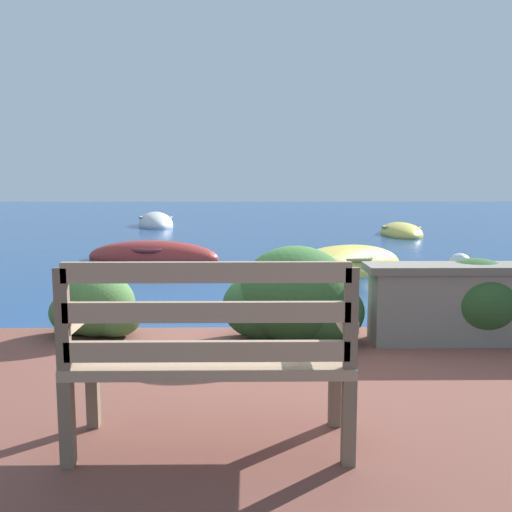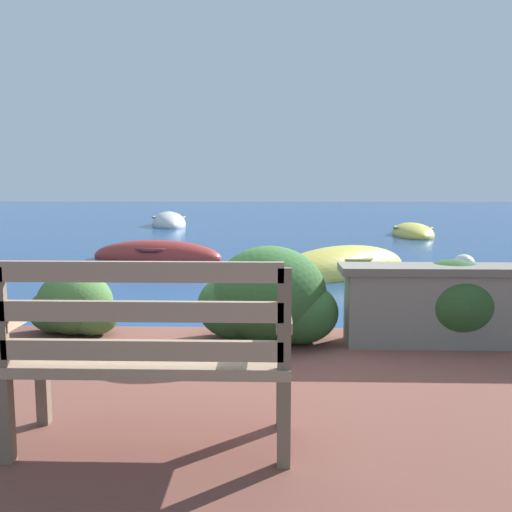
{
  "view_description": "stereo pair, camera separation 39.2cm",
  "coord_description": "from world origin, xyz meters",
  "px_view_note": "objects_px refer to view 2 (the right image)",
  "views": [
    {
      "loc": [
        -0.2,
        -4.89,
        1.48
      ],
      "look_at": [
        -0.08,
        4.53,
        0.27
      ],
      "focal_mm": 40.0,
      "sensor_mm": 36.0,
      "label": 1
    },
    {
      "loc": [
        0.2,
        -4.88,
        1.48
      ],
      "look_at": [
        -0.08,
        4.53,
        0.27
      ],
      "focal_mm": 40.0,
      "sensor_mm": 36.0,
      "label": 2
    }
  ],
  "objects_px": {
    "park_bench": "(150,350)",
    "mooring_buoy": "(464,266)",
    "rowboat_far": "(413,233)",
    "rowboat_outer": "(169,224)",
    "rowboat_nearest": "(341,271)",
    "rowboat_mid": "(157,257)"
  },
  "relations": [
    {
      "from": "rowboat_far",
      "to": "rowboat_outer",
      "type": "bearing_deg",
      "value": -109.22
    },
    {
      "from": "rowboat_outer",
      "to": "rowboat_nearest",
      "type": "bearing_deg",
      "value": 11.84
    },
    {
      "from": "rowboat_nearest",
      "to": "park_bench",
      "type": "bearing_deg",
      "value": -144.23
    },
    {
      "from": "rowboat_far",
      "to": "rowboat_outer",
      "type": "relative_size",
      "value": 0.93
    },
    {
      "from": "rowboat_mid",
      "to": "mooring_buoy",
      "type": "height_order",
      "value": "rowboat_mid"
    },
    {
      "from": "park_bench",
      "to": "mooring_buoy",
      "type": "xyz_separation_m",
      "value": [
        3.85,
        7.16,
        -0.63
      ]
    },
    {
      "from": "park_bench",
      "to": "rowboat_mid",
      "type": "distance_m",
      "value": 8.5
    },
    {
      "from": "park_bench",
      "to": "rowboat_nearest",
      "type": "bearing_deg",
      "value": 81.02
    },
    {
      "from": "rowboat_far",
      "to": "park_bench",
      "type": "bearing_deg",
      "value": -13.75
    },
    {
      "from": "rowboat_mid",
      "to": "rowboat_outer",
      "type": "relative_size",
      "value": 0.88
    },
    {
      "from": "mooring_buoy",
      "to": "rowboat_outer",
      "type": "bearing_deg",
      "value": 124.87
    },
    {
      "from": "mooring_buoy",
      "to": "rowboat_far",
      "type": "bearing_deg",
      "value": 83.81
    },
    {
      "from": "rowboat_mid",
      "to": "mooring_buoy",
      "type": "bearing_deg",
      "value": 177.98
    },
    {
      "from": "park_bench",
      "to": "mooring_buoy",
      "type": "bearing_deg",
      "value": 67.16
    },
    {
      "from": "rowboat_nearest",
      "to": "rowboat_mid",
      "type": "relative_size",
      "value": 1.06
    },
    {
      "from": "park_bench",
      "to": "rowboat_outer",
      "type": "relative_size",
      "value": 0.43
    },
    {
      "from": "rowboat_mid",
      "to": "rowboat_outer",
      "type": "bearing_deg",
      "value": -71.42
    },
    {
      "from": "rowboat_nearest",
      "to": "mooring_buoy",
      "type": "relative_size",
      "value": 6.53
    },
    {
      "from": "park_bench",
      "to": "mooring_buoy",
      "type": "height_order",
      "value": "park_bench"
    },
    {
      "from": "rowboat_mid",
      "to": "rowboat_outer",
      "type": "distance_m",
      "value": 8.81
    },
    {
      "from": "rowboat_far",
      "to": "rowboat_outer",
      "type": "height_order",
      "value": "rowboat_outer"
    },
    {
      "from": "rowboat_far",
      "to": "mooring_buoy",
      "type": "height_order",
      "value": "rowboat_far"
    }
  ]
}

